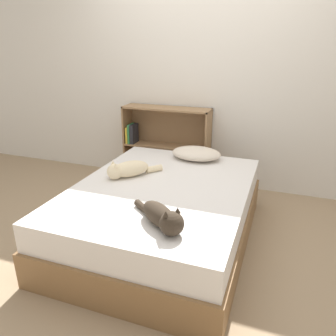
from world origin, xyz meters
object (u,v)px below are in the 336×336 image
at_px(cat_dark, 163,217).
at_px(bed, 162,213).
at_px(cat_light, 128,169).
at_px(pillow, 196,153).
at_px(bookshelf, 166,144).

bearing_deg(cat_dark, bed, 148.79).
bearing_deg(cat_light, pillow, -171.27).
bearing_deg(bookshelf, cat_light, -85.88).
relative_size(cat_light, cat_dark, 0.93).
xyz_separation_m(pillow, cat_dark, (0.15, -1.30, 0.01)).
bearing_deg(pillow, bookshelf, 135.66).
bearing_deg(bed, bookshelf, 109.24).
bearing_deg(bed, pillow, 83.22).
height_order(pillow, cat_dark, cat_dark).
bearing_deg(cat_light, cat_dark, 83.01).
height_order(cat_light, bookshelf, bookshelf).
bearing_deg(bookshelf, pillow, -44.34).
xyz_separation_m(pillow, cat_light, (-0.42, -0.64, 0.01)).
xyz_separation_m(cat_dark, bookshelf, (-0.65, 1.79, -0.10)).
relative_size(cat_dark, bookshelf, 0.44).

